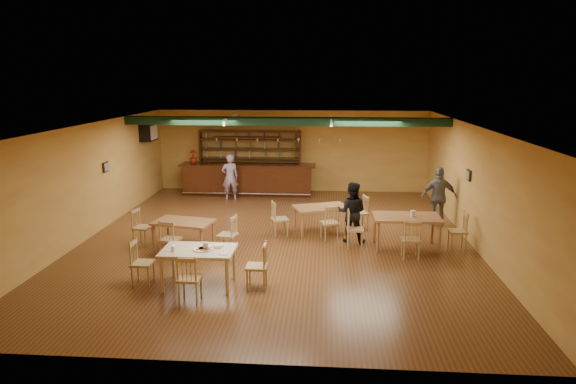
# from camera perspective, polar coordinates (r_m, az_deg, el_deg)

# --- Properties ---
(floor) EXTENTS (12.00, 12.00, 0.00)m
(floor) POSITION_cam_1_polar(r_m,az_deg,el_deg) (13.51, -1.25, -5.31)
(floor) COLOR #553318
(floor) RESTS_ON ground
(ceiling_beam) EXTENTS (10.00, 0.30, 0.25)m
(ceiling_beam) POSITION_cam_1_polar(r_m,az_deg,el_deg) (15.69, -0.32, 7.93)
(ceiling_beam) COLOR black
(ceiling_beam) RESTS_ON ceiling
(track_rail_left) EXTENTS (0.05, 2.50, 0.05)m
(track_rail_left) POSITION_cam_1_polar(r_m,az_deg,el_deg) (16.52, -6.45, 8.33)
(track_rail_left) COLOR white
(track_rail_left) RESTS_ON ceiling
(track_rail_right) EXTENTS (0.05, 2.50, 0.05)m
(track_rail_right) POSITION_cam_1_polar(r_m,az_deg,el_deg) (16.24, 4.84, 8.29)
(track_rail_right) COLOR white
(track_rail_right) RESTS_ON ceiling
(ac_unit) EXTENTS (0.34, 0.70, 0.48)m
(ac_unit) POSITION_cam_1_polar(r_m,az_deg,el_deg) (18.13, -15.35, 6.48)
(ac_unit) COLOR white
(ac_unit) RESTS_ON wall_left
(picture_left) EXTENTS (0.04, 0.34, 0.28)m
(picture_left) POSITION_cam_1_polar(r_m,az_deg,el_deg) (15.33, -19.76, 2.66)
(picture_left) COLOR black
(picture_left) RESTS_ON wall_left
(picture_right) EXTENTS (0.04, 0.34, 0.28)m
(picture_right) POSITION_cam_1_polar(r_m,az_deg,el_deg) (14.02, 19.59, 1.79)
(picture_right) COLOR black
(picture_right) RESTS_ON wall_right
(bar_counter) EXTENTS (4.88, 0.85, 1.13)m
(bar_counter) POSITION_cam_1_polar(r_m,az_deg,el_deg) (18.51, -4.50, 1.42)
(bar_counter) COLOR #381B0B
(bar_counter) RESTS_ON ground
(back_bar_hutch) EXTENTS (3.78, 0.40, 2.28)m
(back_bar_hutch) POSITION_cam_1_polar(r_m,az_deg,el_deg) (19.02, -4.25, 3.49)
(back_bar_hutch) COLOR #381B0B
(back_bar_hutch) RESTS_ON ground
(poinsettia) EXTENTS (0.35, 0.35, 0.49)m
(poinsettia) POSITION_cam_1_polar(r_m,az_deg,el_deg) (18.78, -10.57, 3.91)
(poinsettia) COLOR #9A220E
(poinsettia) RESTS_ON bar_counter
(dining_table_b) EXTENTS (1.65, 1.30, 0.72)m
(dining_table_b) POSITION_cam_1_polar(r_m,az_deg,el_deg) (14.08, 3.69, -3.06)
(dining_table_b) COLOR #995E36
(dining_table_b) RESTS_ON ground
(dining_table_c) EXTENTS (1.57, 1.12, 0.71)m
(dining_table_c) POSITION_cam_1_polar(r_m,az_deg,el_deg) (12.95, -11.57, -4.72)
(dining_table_c) COLOR #995E36
(dining_table_c) RESTS_ON ground
(dining_table_d) EXTENTS (1.64, 0.99, 0.82)m
(dining_table_d) POSITION_cam_1_polar(r_m,az_deg,el_deg) (13.09, 13.08, -4.38)
(dining_table_d) COLOR #995E36
(dining_table_d) RESTS_ON ground
(near_table) EXTENTS (1.47, 0.95, 0.79)m
(near_table) POSITION_cam_1_polar(r_m,az_deg,el_deg) (10.64, -9.93, -8.34)
(near_table) COLOR beige
(near_table) RESTS_ON ground
(pizza_tray) EXTENTS (0.44, 0.44, 0.01)m
(pizza_tray) POSITION_cam_1_polar(r_m,az_deg,el_deg) (10.48, -9.46, -6.32)
(pizza_tray) COLOR silver
(pizza_tray) RESTS_ON near_table
(parmesan_shaker) EXTENTS (0.07, 0.07, 0.11)m
(parmesan_shaker) POSITION_cam_1_polar(r_m,az_deg,el_deg) (10.47, -12.76, -6.21)
(parmesan_shaker) COLOR #EAE5C6
(parmesan_shaker) RESTS_ON near_table
(napkin_stack) EXTENTS (0.24, 0.20, 0.03)m
(napkin_stack) POSITION_cam_1_polar(r_m,az_deg,el_deg) (10.61, -7.81, -5.98)
(napkin_stack) COLOR white
(napkin_stack) RESTS_ON near_table
(pizza_server) EXTENTS (0.33, 0.13, 0.00)m
(pizza_server) POSITION_cam_1_polar(r_m,az_deg,el_deg) (10.49, -8.55, -6.22)
(pizza_server) COLOR silver
(pizza_server) RESTS_ON pizza_tray
(side_plate) EXTENTS (0.22, 0.22, 0.01)m
(side_plate) POSITION_cam_1_polar(r_m,az_deg,el_deg) (10.18, -7.13, -6.82)
(side_plate) COLOR white
(side_plate) RESTS_ON near_table
(patron_bar) EXTENTS (0.68, 0.55, 1.60)m
(patron_bar) POSITION_cam_1_polar(r_m,az_deg,el_deg) (17.75, -6.52, 1.67)
(patron_bar) COLOR #774596
(patron_bar) RESTS_ON ground
(patron_right_a) EXTENTS (0.87, 0.74, 1.58)m
(patron_right_a) POSITION_cam_1_polar(r_m,az_deg,el_deg) (13.21, 7.15, -2.25)
(patron_right_a) COLOR black
(patron_right_a) RESTS_ON ground
(patron_right_b) EXTENTS (1.02, 0.46, 1.72)m
(patron_right_b) POSITION_cam_1_polar(r_m,az_deg,el_deg) (15.09, 16.54, -0.53)
(patron_right_b) COLOR slate
(patron_right_b) RESTS_ON ground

